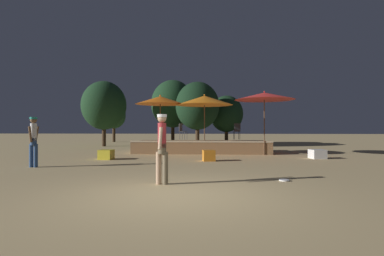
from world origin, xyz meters
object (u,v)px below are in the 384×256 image
Objects in this scene: cube_seat_1 at (209,156)px; person_0 at (34,139)px; patio_umbrella_1 at (204,100)px; bistro_chair_1 at (182,130)px; person_1 at (162,145)px; patio_umbrella_0 at (160,100)px; bistro_chair_0 at (237,130)px; cube_seat_0 at (317,154)px; background_tree_4 at (226,114)px; cube_seat_2 at (106,155)px; background_tree_1 at (173,104)px; background_tree_0 at (104,106)px; frisbee_disc at (284,180)px; background_tree_2 at (114,116)px; background_tree_3 at (197,106)px; patio_umbrella_2 at (264,96)px.

person_0 is (-5.93, -2.30, 0.74)m from cube_seat_1.
bistro_chair_1 is at bearing 128.95° from patio_umbrella_1.
person_1 is at bearing -96.00° from patio_umbrella_1.
bistro_chair_0 is (4.01, 2.00, -1.49)m from patio_umbrella_0.
cube_seat_0 is 0.39× the size of person_0.
person_1 is 0.43× the size of background_tree_4.
person_0 is (-1.58, -2.63, 0.76)m from cube_seat_2.
patio_umbrella_0 is at bearing -86.60° from background_tree_1.
person_1 reaches higher than cube_seat_2.
person_0 is at bearing -81.48° from background_tree_0.
patio_umbrella_1 is 9.56m from background_tree_1.
frisbee_disc is (3.00, 0.64, -0.91)m from person_1.
background_tree_1 is 7.16m from background_tree_2.
bistro_chair_0 is at bearing 131.53° from cube_seat_0.
background_tree_3 is at bearing 70.08° from person_0.
background_tree_2 is (-10.64, 10.90, 1.24)m from bistro_chair_0.
background_tree_2 is at bearing 118.71° from frisbee_disc.
background_tree_0 reaches higher than background_tree_4.
patio_umbrella_1 is at bearing 106.50° from frisbee_disc.
patio_umbrella_1 reaches higher than bistro_chair_0.
cube_seat_2 is at bearing 62.81° from person_0.
person_0 reaches higher than bistro_chair_0.
bistro_chair_0 reaches higher than cube_seat_2.
background_tree_4 is (1.30, 11.47, 2.20)m from cube_seat_1.
cube_seat_2 is 6.35m from person_1.
background_tree_2 is at bearing 148.84° from background_tree_1.
background_tree_2 is at bearing 141.70° from background_tree_3.
person_1 is 1.85× the size of bistro_chair_0.
background_tree_3 is (2.13, -2.81, -0.38)m from background_tree_1.
patio_umbrella_2 is 1.89× the size of person_1.
cube_seat_1 is at bearing -49.03° from patio_umbrella_0.
bistro_chair_0 is (5.90, 4.49, 1.02)m from cube_seat_2.
patio_umbrella_0 is 3.34× the size of bistro_chair_1.
patio_umbrella_2 is at bearing -60.62° from background_tree_3.
cube_seat_1 is 0.32× the size of person_0.
background_tree_0 reaches higher than patio_umbrella_0.
bistro_chair_0 is at bearing -61.16° from background_tree_3.
background_tree_4 is (-1.42, 8.61, -0.47)m from patio_umbrella_2.
frisbee_disc is 16.78m from background_tree_0.
cube_seat_2 is 0.16× the size of background_tree_2.
background_tree_2 is (-11.81, 12.87, -0.43)m from patio_umbrella_2.
bistro_chair_0 is (-3.17, 3.58, 1.03)m from cube_seat_0.
background_tree_2 is at bearing 132.54° from patio_umbrella_2.
background_tree_0 is at bearing 125.36° from frisbee_disc.
bistro_chair_0 is at bearing 79.01° from person_1.
background_tree_1 is (-1.93, 17.09, 2.35)m from person_1.
patio_umbrella_0 is at bearing -62.76° from background_tree_2.
background_tree_3 reaches higher than frisbee_disc.
cube_seat_1 is 4.87m from bistro_chair_1.
background_tree_1 reaches higher than background_tree_4.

